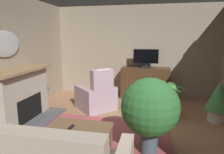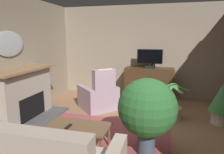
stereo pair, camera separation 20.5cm
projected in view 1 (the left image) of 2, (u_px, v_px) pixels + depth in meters
name	position (u px, v px, depth m)	size (l,w,h in m)	color
ground_plane	(121.00, 133.00, 4.03)	(5.66, 6.15, 0.04)	#936B4C
wall_back	(136.00, 51.00, 6.47)	(5.66, 0.10, 2.82)	gray
wall_left	(1.00, 58.00, 4.28)	(0.10, 6.15, 2.82)	gray
rug_central	(103.00, 134.00, 3.94)	(2.58, 1.62, 0.01)	#9E474C
fireplace	(21.00, 97.00, 4.46)	(0.97, 1.73, 1.18)	#4C4C51
wall_mirror_oval	(5.00, 44.00, 4.29)	(0.06, 0.90, 0.56)	#B2B7BF
tv_cabinet	(145.00, 84.00, 6.25)	(1.44, 0.57, 0.94)	black
television	(146.00, 58.00, 6.05)	(0.74, 0.20, 0.56)	black
coffee_table	(80.00, 129.00, 3.30)	(1.03, 0.56, 0.43)	brown
tv_remote	(71.00, 127.00, 3.23)	(0.17, 0.05, 0.02)	black
armchair_facing_sofa	(97.00, 97.00, 5.26)	(1.19, 1.19, 1.10)	#AD93A3
potted_plant_leafy_by_curtain	(170.00, 110.00, 4.75)	(0.80, 0.81, 0.83)	beige
potted_plant_on_hearth_side	(150.00, 108.00, 3.17)	(0.92, 0.92, 1.24)	#3D4C5B
potted_plant_tall_palm_by_window	(219.00, 99.00, 4.44)	(0.55, 0.55, 0.92)	beige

